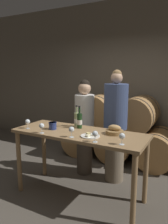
{
  "coord_description": "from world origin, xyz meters",
  "views": [
    {
      "loc": [
        1.41,
        -2.47,
        1.77
      ],
      "look_at": [
        0.0,
        0.14,
        1.2
      ],
      "focal_mm": 35.0,
      "sensor_mm": 36.0,
      "label": 1
    }
  ],
  "objects_px": {
    "tasting_table": "(79,141)",
    "bread_basket": "(115,131)",
    "person_left": "(84,126)",
    "wine_glass_left": "(42,126)",
    "cheese_plate": "(90,136)",
    "wine_glass_far_right": "(122,136)",
    "wine_bottle_red": "(79,121)",
    "wine_glass_right": "(95,134)",
    "person_right": "(115,126)",
    "blue_crock": "(53,125)",
    "wine_glass_far_left": "(28,122)",
    "wine_glass_center": "(71,130)",
    "wine_bottle_white": "(77,119)"
  },
  "relations": [
    {
      "from": "blue_crock",
      "to": "wine_glass_center",
      "type": "distance_m",
      "value": 0.47
    },
    {
      "from": "person_right",
      "to": "wine_glass_right",
      "type": "height_order",
      "value": "person_right"
    },
    {
      "from": "wine_bottle_red",
      "to": "wine_glass_left",
      "type": "distance_m",
      "value": 0.56
    },
    {
      "from": "tasting_table",
      "to": "cheese_plate",
      "type": "relative_size",
      "value": 7.52
    },
    {
      "from": "cheese_plate",
      "to": "wine_glass_far_right",
      "type": "height_order",
      "value": "wine_glass_far_right"
    },
    {
      "from": "blue_crock",
      "to": "wine_glass_far_left",
      "type": "xyz_separation_m",
      "value": [
        -0.34,
        -0.14,
        0.04
      ]
    },
    {
      "from": "wine_bottle_white",
      "to": "wine_glass_far_right",
      "type": "xyz_separation_m",
      "value": [
        0.85,
        -0.46,
        -0.01
      ]
    },
    {
      "from": "wine_bottle_white",
      "to": "person_left",
      "type": "bearing_deg",
      "value": 104.17
    },
    {
      "from": "bread_basket",
      "to": "wine_glass_right",
      "type": "relative_size",
      "value": 1.7
    },
    {
      "from": "wine_bottle_red",
      "to": "wine_glass_center",
      "type": "xyz_separation_m",
      "value": [
        0.13,
        -0.43,
        -0.01
      ]
    },
    {
      "from": "person_left",
      "to": "wine_bottle_white",
      "type": "height_order",
      "value": "person_left"
    },
    {
      "from": "person_right",
      "to": "wine_bottle_white",
      "type": "distance_m",
      "value": 0.65
    },
    {
      "from": "person_left",
      "to": "cheese_plate",
      "type": "relative_size",
      "value": 6.68
    },
    {
      "from": "person_right",
      "to": "blue_crock",
      "type": "relative_size",
      "value": 15.48
    },
    {
      "from": "person_right",
      "to": "blue_crock",
      "type": "distance_m",
      "value": 1.0
    },
    {
      "from": "cheese_plate",
      "to": "wine_glass_center",
      "type": "distance_m",
      "value": 0.25
    },
    {
      "from": "wine_glass_center",
      "to": "bread_basket",
      "type": "bearing_deg",
      "value": 43.08
    },
    {
      "from": "wine_glass_far_left",
      "to": "person_left",
      "type": "bearing_deg",
      "value": 63.88
    },
    {
      "from": "person_right",
      "to": "wine_bottle_white",
      "type": "bearing_deg",
      "value": -133.69
    },
    {
      "from": "blue_crock",
      "to": "wine_glass_far_left",
      "type": "distance_m",
      "value": 0.37
    },
    {
      "from": "wine_bottle_red",
      "to": "blue_crock",
      "type": "relative_size",
      "value": 2.82
    },
    {
      "from": "wine_bottle_red",
      "to": "blue_crock",
      "type": "xyz_separation_m",
      "value": [
        -0.3,
        -0.23,
        -0.05
      ]
    },
    {
      "from": "person_left",
      "to": "person_right",
      "type": "bearing_deg",
      "value": -0.03
    },
    {
      "from": "person_left",
      "to": "bread_basket",
      "type": "bearing_deg",
      "value": -36.82
    },
    {
      "from": "blue_crock",
      "to": "wine_glass_center",
      "type": "relative_size",
      "value": 0.85
    },
    {
      "from": "blue_crock",
      "to": "wine_glass_left",
      "type": "relative_size",
      "value": 0.85
    },
    {
      "from": "person_left",
      "to": "wine_glass_far_right",
      "type": "height_order",
      "value": "person_left"
    },
    {
      "from": "tasting_table",
      "to": "wine_bottle_white",
      "type": "xyz_separation_m",
      "value": [
        -0.18,
        0.24,
        0.24
      ]
    },
    {
      "from": "cheese_plate",
      "to": "wine_glass_far_right",
      "type": "relative_size",
      "value": 1.79
    },
    {
      "from": "cheese_plate",
      "to": "wine_glass_far_right",
      "type": "xyz_separation_m",
      "value": [
        0.45,
        -0.1,
        0.09
      ]
    },
    {
      "from": "wine_glass_center",
      "to": "wine_glass_far_right",
      "type": "height_order",
      "value": "same"
    },
    {
      "from": "tasting_table",
      "to": "person_left",
      "type": "relative_size",
      "value": 1.13
    },
    {
      "from": "bread_basket",
      "to": "cheese_plate",
      "type": "xyz_separation_m",
      "value": [
        -0.23,
        -0.25,
        -0.04
      ]
    },
    {
      "from": "wine_bottle_red",
      "to": "blue_crock",
      "type": "bearing_deg",
      "value": -141.96
    },
    {
      "from": "person_left",
      "to": "wine_bottle_red",
      "type": "xyz_separation_m",
      "value": [
        0.2,
        -0.52,
        0.23
      ]
    },
    {
      "from": "tasting_table",
      "to": "wine_glass_far_right",
      "type": "bearing_deg",
      "value": -18.05
    },
    {
      "from": "tasting_table",
      "to": "wine_glass_far_right",
      "type": "distance_m",
      "value": 0.74
    },
    {
      "from": "wine_glass_far_left",
      "to": "wine_glass_far_right",
      "type": "bearing_deg",
      "value": -0.85
    },
    {
      "from": "bread_basket",
      "to": "wine_glass_left",
      "type": "xyz_separation_m",
      "value": [
        -0.86,
        -0.42,
        0.05
      ]
    },
    {
      "from": "wine_bottle_red",
      "to": "bread_basket",
      "type": "relative_size",
      "value": 1.41
    },
    {
      "from": "person_left",
      "to": "wine_glass_left",
      "type": "relative_size",
      "value": 11.96
    },
    {
      "from": "blue_crock",
      "to": "wine_glass_far_right",
      "type": "height_order",
      "value": "wine_glass_far_right"
    },
    {
      "from": "wine_glass_far_left",
      "to": "bread_basket",
      "type": "bearing_deg",
      "value": 15.78
    },
    {
      "from": "person_left",
      "to": "wine_glass_right",
      "type": "relative_size",
      "value": 11.96
    },
    {
      "from": "wine_glass_left",
      "to": "wine_glass_right",
      "type": "xyz_separation_m",
      "value": [
        0.77,
        0.01,
        0.0
      ]
    },
    {
      "from": "person_right",
      "to": "cheese_plate",
      "type": "xyz_separation_m",
      "value": [
        -0.03,
        -0.81,
        0.06
      ]
    },
    {
      "from": "person_left",
      "to": "wine_glass_center",
      "type": "relative_size",
      "value": 11.96
    },
    {
      "from": "wine_glass_right",
      "to": "wine_glass_far_right",
      "type": "xyz_separation_m",
      "value": [
        0.3,
        0.06,
        0.0
      ]
    },
    {
      "from": "tasting_table",
      "to": "bread_basket",
      "type": "distance_m",
      "value": 0.5
    },
    {
      "from": "tasting_table",
      "to": "wine_glass_far_left",
      "type": "height_order",
      "value": "wine_glass_far_left"
    }
  ]
}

